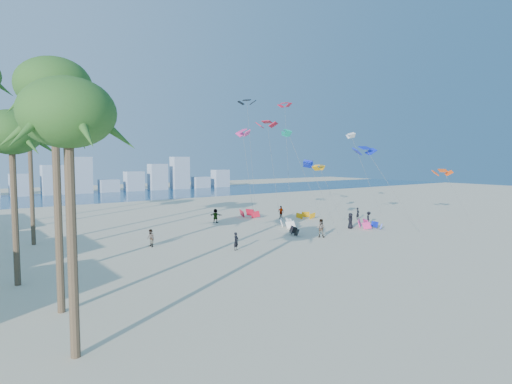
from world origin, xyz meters
TOP-DOWN VIEW (x-y plane):
  - ground at (0.00, 0.00)m, footprint 220.00×220.00m
  - ocean at (0.00, 72.00)m, footprint 220.00×220.00m
  - kitesurfer_near at (-3.80, 9.66)m, footprint 0.69×0.59m
  - kitesurfer_mid at (6.81, 9.79)m, footprint 1.10×1.17m
  - kitesurfers_far at (7.99, 18.15)m, footprint 30.21×14.45m
  - grounded_kites at (10.97, 17.35)m, footprint 12.57×19.53m
  - flying_kites at (15.12, 20.59)m, footprint 27.09×29.69m
  - distant_skyline at (-1.19, 82.00)m, footprint 85.00×3.00m

SIDE VIEW (x-z plane):
  - ground at x=0.00m, z-range 0.00..0.00m
  - ocean at x=0.00m, z-range 0.01..0.01m
  - grounded_kites at x=10.97m, z-range -0.05..0.98m
  - kitesurfer_near at x=-3.80m, z-range 0.00..1.61m
  - kitesurfers_far at x=7.99m, z-range -0.05..1.78m
  - kitesurfer_mid at x=6.81m, z-range 0.00..1.91m
  - distant_skyline at x=-1.19m, z-range -1.11..7.29m
  - flying_kites at x=15.12m, z-range 2.44..20.09m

